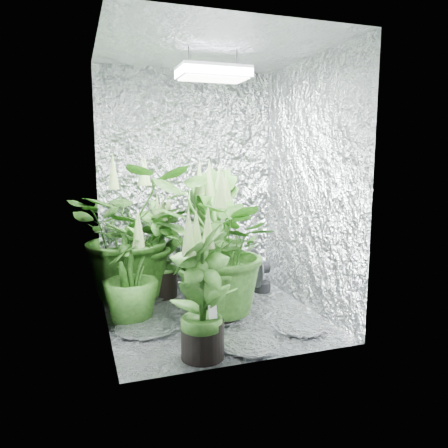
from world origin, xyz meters
The scene contains 12 objects.
ground centered at (0.00, 0.00, 0.00)m, with size 1.60×1.60×0.00m, color silver.
walls centered at (0.00, 0.00, 1.00)m, with size 1.62×1.62×2.00m.
ceiling centered at (0.00, 0.00, 2.00)m, with size 1.60×1.60×0.01m, color silver.
grow_lamp centered at (0.00, 0.00, 1.83)m, with size 0.50×0.30×0.22m.
plant_a centered at (-0.54, 0.64, 0.60)m, with size 1.11×1.11×1.25m.
plant_b centered at (-0.29, 0.62, 0.41)m, with size 0.58×0.58×0.92m.
plant_c centered at (0.11, 0.46, 0.56)m, with size 0.70×0.70×1.20m.
plant_d centered at (-0.63, 0.07, 0.38)m, with size 0.57×0.57×0.83m.
plant_e centered at (0.02, -0.05, 0.55)m, with size 1.15×1.15×1.15m.
plant_f centered at (-0.28, -0.64, 0.42)m, with size 0.62×0.62×0.93m.
circulation_fan centered at (0.57, 0.46, 0.17)m, with size 0.16×0.35×0.40m.
plant_label centered at (-0.22, -0.67, 0.30)m, with size 0.05×0.01×0.09m, color white.
Camera 1 is at (-0.98, -3.10, 1.25)m, focal length 35.00 mm.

